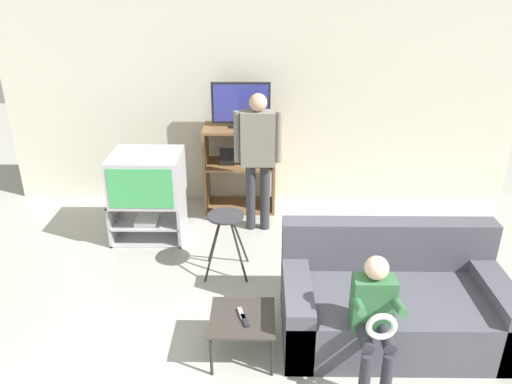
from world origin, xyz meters
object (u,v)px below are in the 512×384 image
Objects in this scene: television_flat at (241,106)px; folding_stool at (226,226)px; couch at (393,302)px; person_standing_adult at (258,150)px; remote_control_white at (242,314)px; person_seated_child at (375,314)px; remote_control_black at (245,321)px; snack_table at (243,320)px; tv_stand at (149,218)px; television_main at (147,177)px; media_shelf at (240,167)px.

folding_stool is at bearing -93.66° from television_flat.
couch is 1.13× the size of person_standing_adult.
person_seated_child is (0.95, -0.29, 0.23)m from remote_control_white.
person_standing_adult is (0.08, 2.17, 0.60)m from remote_control_black.
folding_stool is 1.71m from couch.
folding_stool is at bearing 83.48° from remote_control_black.
snack_table is 3.50× the size of remote_control_white.
tv_stand is at bearing 105.16° from remote_control_white.
television_main is 1.17× the size of folding_stool.
tv_stand is 0.74× the size of media_shelf.
snack_table is at bearing 92.83° from remote_control_black.
remote_control_white is 1.02m from person_seated_child.
folding_stool is (-0.07, -1.49, -0.02)m from media_shelf.
remote_control_black is 1.27m from couch.
tv_stand is 1.19m from folding_stool.
media_shelf is at bearing 38.90° from television_main.
person_seated_child is (2.07, -2.15, 0.37)m from tv_stand.
media_shelf reaches higher than tv_stand.
remote_control_white is at bearing 112.41° from snack_table.
television_main is 0.42× the size of couch.
snack_table is 0.08m from remote_control_black.
folding_stool is 1.27m from remote_control_black.
television_flat reaches higher than snack_table.
remote_control_black is (0.13, -2.77, -0.95)m from television_flat.
couch is at bearing -31.83° from folding_stool.
tv_stand is 2.85m from couch.
couch is at bearing -3.70° from remote_control_white.
couch reaches higher than remote_control_black.
person_standing_adult reaches higher than tv_stand.
television_main is 1.17m from folding_stool.
couch is 2.25m from person_standing_adult.
remote_control_black reaches higher than snack_table.
remote_control_white is at bearing -87.94° from television_flat.
television_flat is 2.93m from remote_control_black.
television_main is at bearing 104.44° from remote_control_white.
media_shelf is 7.44× the size of remote_control_white.
person_standing_adult is (1.23, 0.23, 0.74)m from tv_stand.
television_flat is at bearing 119.04° from couch.
person_seated_child is (1.07, -2.95, 0.06)m from media_shelf.
folding_stool is 1.08m from person_standing_adult.
folding_stool is at bearing 99.75° from snack_table.
media_shelf is 2.75m from remote_control_black.
snack_table is (1.11, -1.89, -0.41)m from television_main.
person_standing_adult is 1.58× the size of person_seated_child.
person_standing_adult is at bearing -67.87° from media_shelf.
television_flat reaches higher than remote_control_black.
television_flat reaches higher than television_main.
folding_stool is at bearing -108.26° from person_standing_adult.
television_main reaches higher than remote_control_white.
media_shelf is at bearing 87.13° from folding_stool.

